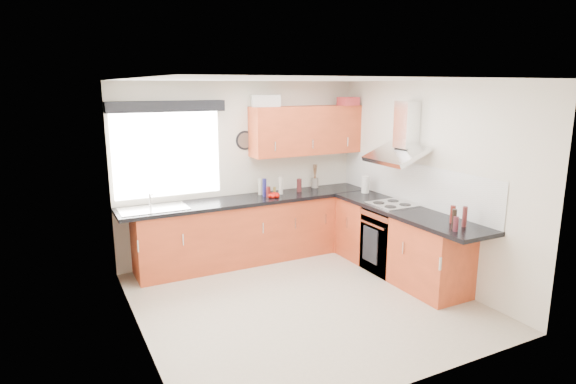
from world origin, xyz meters
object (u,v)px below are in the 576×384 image
extractor_hood (401,139)px  oven (390,240)px  upper_cabinets (306,130)px  washing_machine (205,241)px

extractor_hood → oven: bearing=180.0°
extractor_hood → upper_cabinets: 1.48m
upper_cabinets → washing_machine: size_ratio=2.22×
oven → upper_cabinets: size_ratio=0.50×
oven → extractor_hood: (0.10, -0.00, 1.34)m
upper_cabinets → washing_machine: (-1.63, -0.10, -1.42)m
upper_cabinets → oven: bearing=-67.5°
extractor_hood → washing_machine: (-2.28, 1.22, -1.39)m
oven → upper_cabinets: (-0.55, 1.32, 1.38)m
oven → extractor_hood: extractor_hood is taller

